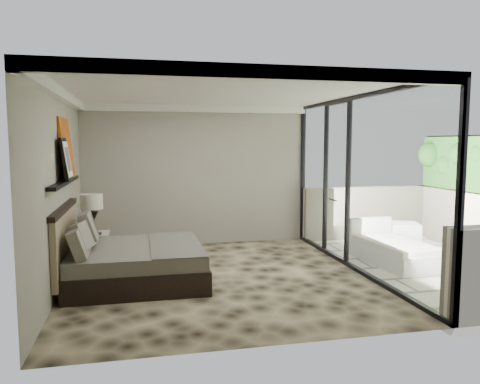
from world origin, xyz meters
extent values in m
plane|color=black|center=(0.00, 0.00, 0.00)|extent=(5.00, 5.00, 0.00)
cube|color=silver|center=(0.00, 0.00, 2.79)|extent=(4.50, 5.00, 0.02)
cube|color=gray|center=(0.00, 2.49, 1.40)|extent=(4.50, 0.02, 2.80)
cube|color=gray|center=(-2.24, 0.00, 1.40)|extent=(0.02, 5.00, 2.80)
cube|color=white|center=(2.25, 0.00, 1.40)|extent=(0.08, 5.00, 2.80)
cube|color=beige|center=(3.75, 0.00, -0.06)|extent=(3.00, 5.00, 0.12)
cube|color=black|center=(-2.18, 0.10, 1.50)|extent=(0.12, 2.20, 0.05)
cube|color=black|center=(-1.20, 0.05, 0.17)|extent=(1.94, 1.85, 0.33)
cube|color=#575348|center=(-1.20, 0.05, 0.43)|extent=(1.88, 1.79, 0.20)
cube|color=#4B4941|center=(-0.65, 0.05, 0.54)|extent=(0.74, 1.83, 0.03)
cube|color=#94825E|center=(-2.20, 0.05, 0.65)|extent=(0.08, 1.95, 0.92)
cube|color=black|center=(-1.94, 1.33, 0.27)|extent=(0.60, 0.60, 0.53)
cone|color=black|center=(-1.94, 1.29, 0.62)|extent=(0.21, 0.21, 0.19)
cone|color=black|center=(-1.94, 1.29, 0.81)|extent=(0.21, 0.21, 0.19)
cylinder|color=beige|center=(-1.94, 1.29, 1.07)|extent=(0.37, 0.37, 0.25)
cube|color=#B50F10|center=(-2.19, 0.50, 1.97)|extent=(0.13, 0.90, 0.90)
cube|color=black|center=(-2.14, 0.05, 1.82)|extent=(0.11, 0.50, 0.60)
cube|color=silver|center=(3.81, 1.07, 0.26)|extent=(0.66, 0.66, 0.53)
cube|color=silver|center=(3.10, 0.21, 0.15)|extent=(0.96, 1.74, 0.30)
cube|color=beige|center=(3.10, 0.21, 0.34)|extent=(0.91, 1.64, 0.08)
cube|color=silver|center=(3.04, 1.00, 0.48)|extent=(0.85, 0.19, 0.37)
camera|label=1|loc=(-1.17, -6.88, 2.05)|focal=35.00mm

